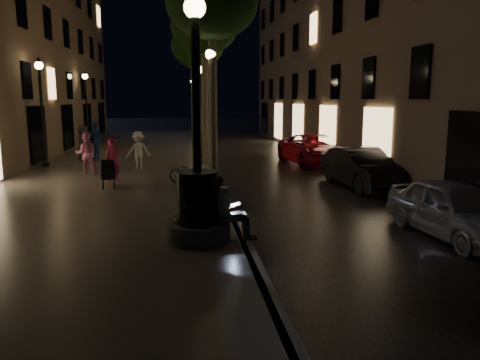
{
  "coord_description": "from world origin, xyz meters",
  "views": [
    {
      "loc": [
        -1.32,
        -7.77,
        3.2
      ],
      "look_at": [
        0.03,
        3.0,
        1.32
      ],
      "focal_mm": 35.0,
      "sensor_mm": 36.0,
      "label": 1
    }
  ],
  "objects": [
    {
      "name": "tree_third",
      "position": [
        -0.3,
        20.0,
        6.14
      ],
      "size": [
        3.0,
        3.0,
        7.2
      ],
      "color": "#6B604C",
      "rests_on": "promenade"
    },
    {
      "name": "pedestrian_white",
      "position": [
        -3.19,
        12.75,
        1.02
      ],
      "size": [
        1.21,
        0.98,
        1.64
      ],
      "primitive_type": "imported",
      "rotation": [
        0.0,
        0.0,
        3.55
      ],
      "color": "silver",
      "rests_on": "promenade"
    },
    {
      "name": "lamp_left_c",
      "position": [
        -7.4,
        24.0,
        3.24
      ],
      "size": [
        0.36,
        0.36,
        4.81
      ],
      "color": "black",
      "rests_on": "promenade"
    },
    {
      "name": "cobble_lane",
      "position": [
        3.0,
        15.0,
        0.01
      ],
      "size": [
        6.0,
        45.0,
        0.02
      ],
      "primitive_type": "cube",
      "color": "black",
      "rests_on": "ground"
    },
    {
      "name": "tree_second",
      "position": [
        -0.2,
        14.0,
        6.33
      ],
      "size": [
        3.0,
        3.0,
        7.4
      ],
      "color": "#6B604C",
      "rests_on": "promenade"
    },
    {
      "name": "tree_near",
      "position": [
        -0.25,
        8.0,
        6.24
      ],
      "size": [
        3.0,
        3.0,
        7.3
      ],
      "color": "#6B604C",
      "rests_on": "promenade"
    },
    {
      "name": "car_front",
      "position": [
        4.97,
        2.11,
        0.67
      ],
      "size": [
        1.93,
        4.08,
        1.35
      ],
      "primitive_type": "imported",
      "rotation": [
        0.0,
        0.0,
        0.09
      ],
      "color": "#A6AAAE",
      "rests_on": "ground"
    },
    {
      "name": "lamp_left_b",
      "position": [
        -7.4,
        14.0,
        3.24
      ],
      "size": [
        0.36,
        0.36,
        4.81
      ],
      "color": "black",
      "rests_on": "promenade"
    },
    {
      "name": "lamp_curb_b",
      "position": [
        -0.3,
        16.0,
        3.24
      ],
      "size": [
        0.36,
        0.36,
        4.81
      ],
      "color": "black",
      "rests_on": "promenade"
    },
    {
      "name": "pedestrian_dark",
      "position": [
        -6.02,
        15.52,
        1.1
      ],
      "size": [
        0.84,
        1.02,
        1.79
      ],
      "primitive_type": "imported",
      "rotation": [
        0.0,
        0.0,
        1.92
      ],
      "color": "#39383D",
      "rests_on": "promenade"
    },
    {
      "name": "curb_strip",
      "position": [
        0.0,
        15.0,
        0.1
      ],
      "size": [
        0.25,
        45.0,
        0.2
      ],
      "primitive_type": "cube",
      "color": "#59595B",
      "rests_on": "ground"
    },
    {
      "name": "ground",
      "position": [
        0.0,
        15.0,
        0.0
      ],
      "size": [
        120.0,
        120.0,
        0.0
      ],
      "primitive_type": "plane",
      "color": "black",
      "rests_on": "ground"
    },
    {
      "name": "pedestrian_pink",
      "position": [
        -5.15,
        11.58,
        1.05
      ],
      "size": [
        0.93,
        0.78,
        1.71
      ],
      "primitive_type": "imported",
      "rotation": [
        0.0,
        0.0,
        3.32
      ],
      "color": "pink",
      "rests_on": "promenade"
    },
    {
      "name": "stroller",
      "position": [
        -3.83,
        8.45,
        0.76
      ],
      "size": [
        0.58,
        1.11,
        1.12
      ],
      "rotation": [
        0.0,
        0.0,
        0.15
      ],
      "color": "black",
      "rests_on": "promenade"
    },
    {
      "name": "promenade",
      "position": [
        -4.0,
        15.0,
        0.1
      ],
      "size": [
        8.0,
        45.0,
        0.2
      ],
      "primitive_type": "cube",
      "color": "#645F58",
      "rests_on": "ground"
    },
    {
      "name": "seated_man_laptop",
      "position": [
        -0.39,
        2.0,
        0.93
      ],
      "size": [
        1.02,
        0.34,
        1.39
      ],
      "color": "gray",
      "rests_on": "promenade"
    },
    {
      "name": "car_second",
      "position": [
        5.2,
        8.37,
        0.73
      ],
      "size": [
        1.93,
        4.55,
        1.46
      ],
      "primitive_type": "imported",
      "rotation": [
        0.0,
        0.0,
        0.09
      ],
      "color": "black",
      "rests_on": "ground"
    },
    {
      "name": "building_right",
      "position": [
        10.0,
        18.0,
        7.5
      ],
      "size": [
        8.0,
        36.0,
        15.0
      ],
      "primitive_type": "cube",
      "color": "brown",
      "rests_on": "ground"
    },
    {
      "name": "lamp_curb_d",
      "position": [
        -0.3,
        32.0,
        3.24
      ],
      "size": [
        0.36,
        0.36,
        4.81
      ],
      "color": "black",
      "rests_on": "promenade"
    },
    {
      "name": "fountain_lamppost",
      "position": [
        -1.0,
        2.0,
        1.21
      ],
      "size": [
        1.4,
        1.4,
        5.21
      ],
      "color": "#59595B",
      "rests_on": "promenade"
    },
    {
      "name": "pedestrian_blue",
      "position": [
        -5.57,
        16.05,
        1.18
      ],
      "size": [
        1.11,
        1.18,
        1.96
      ],
      "primitive_type": "imported",
      "rotation": [
        0.0,
        0.0,
        5.42
      ],
      "color": "#294D97",
      "rests_on": "promenade"
    },
    {
      "name": "lamp_curb_a",
      "position": [
        -0.3,
        8.0,
        3.24
      ],
      "size": [
        0.36,
        0.36,
        4.81
      ],
      "color": "black",
      "rests_on": "promenade"
    },
    {
      "name": "pedestrian_red",
      "position": [
        -3.85,
        9.79,
        0.98
      ],
      "size": [
        0.67,
        0.55,
        1.57
      ],
      "primitive_type": "imported",
      "rotation": [
        0.0,
        0.0,
        0.36
      ],
      "color": "#AB2248",
      "rests_on": "promenade"
    },
    {
      "name": "bicycle",
      "position": [
        -1.04,
        8.79,
        0.62
      ],
      "size": [
        1.69,
        1.17,
        0.84
      ],
      "primitive_type": "imported",
      "rotation": [
        0.0,
        0.0,
        1.14
      ],
      "color": "black",
      "rests_on": "promenade"
    },
    {
      "name": "tree_far",
      "position": [
        -0.22,
        26.0,
        6.43
      ],
      "size": [
        3.0,
        3.0,
        7.5
      ],
      "color": "#6B604C",
      "rests_on": "promenade"
    },
    {
      "name": "lamp_curb_c",
      "position": [
        -0.3,
        24.0,
        3.24
      ],
      "size": [
        0.36,
        0.36,
        4.81
      ],
      "color": "black",
      "rests_on": "promenade"
    },
    {
      "name": "car_third",
      "position": [
        5.2,
        14.54,
        0.75
      ],
      "size": [
        2.92,
        5.56,
        1.49
      ],
      "primitive_type": "imported",
      "rotation": [
        0.0,
        0.0,
        0.08
      ],
      "color": "maroon",
      "rests_on": "ground"
    }
  ]
}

